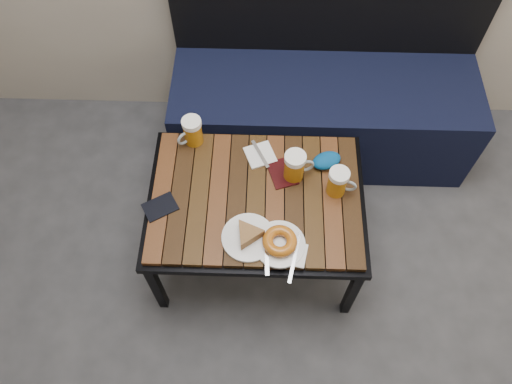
{
  "coord_description": "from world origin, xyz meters",
  "views": [
    {
      "loc": [
        -0.15,
        0.17,
        2.11
      ],
      "look_at": [
        -0.18,
        1.13,
        0.5
      ],
      "focal_mm": 35.0,
      "sensor_mm": 36.0,
      "label": 1
    }
  ],
  "objects_px": {
    "bench": "(322,106)",
    "plate_bagel": "(280,243)",
    "beer_mug_right": "(338,182)",
    "beer_mug_centre": "(295,166)",
    "cafe_table": "(256,201)",
    "beer_mug_left": "(192,131)",
    "passport_navy": "(160,207)",
    "knit_pouch": "(327,161)",
    "passport_burgundy": "(282,173)",
    "plate_pie": "(248,236)"
  },
  "relations": [
    {
      "from": "plate_bagel",
      "to": "beer_mug_centre",
      "type": "bearing_deg",
      "value": 79.65
    },
    {
      "from": "passport_navy",
      "to": "knit_pouch",
      "type": "distance_m",
      "value": 0.67
    },
    {
      "from": "beer_mug_left",
      "to": "passport_burgundy",
      "type": "relative_size",
      "value": 0.95
    },
    {
      "from": "cafe_table",
      "to": "beer_mug_left",
      "type": "relative_size",
      "value": 6.66
    },
    {
      "from": "knit_pouch",
      "to": "plate_bagel",
      "type": "bearing_deg",
      "value": -116.9
    },
    {
      "from": "bench",
      "to": "cafe_table",
      "type": "relative_size",
      "value": 1.67
    },
    {
      "from": "plate_pie",
      "to": "plate_bagel",
      "type": "bearing_deg",
      "value": -12.02
    },
    {
      "from": "plate_bagel",
      "to": "knit_pouch",
      "type": "relative_size",
      "value": 2.08
    },
    {
      "from": "passport_navy",
      "to": "knit_pouch",
      "type": "relative_size",
      "value": 1.03
    },
    {
      "from": "bench",
      "to": "passport_navy",
      "type": "bearing_deg",
      "value": -133.68
    },
    {
      "from": "beer_mug_centre",
      "to": "plate_bagel",
      "type": "xyz_separation_m",
      "value": [
        -0.06,
        -0.3,
        -0.05
      ]
    },
    {
      "from": "cafe_table",
      "to": "beer_mug_right",
      "type": "xyz_separation_m",
      "value": [
        0.31,
        0.03,
        0.11
      ]
    },
    {
      "from": "beer_mug_centre",
      "to": "cafe_table",
      "type": "bearing_deg",
      "value": -160.04
    },
    {
      "from": "bench",
      "to": "cafe_table",
      "type": "xyz_separation_m",
      "value": [
        -0.3,
        -0.63,
        0.16
      ]
    },
    {
      "from": "plate_pie",
      "to": "passport_navy",
      "type": "relative_size",
      "value": 1.6
    },
    {
      "from": "beer_mug_left",
      "to": "beer_mug_right",
      "type": "height_order",
      "value": "beer_mug_left"
    },
    {
      "from": "plate_pie",
      "to": "passport_navy",
      "type": "bearing_deg",
      "value": 160.62
    },
    {
      "from": "plate_bagel",
      "to": "plate_pie",
      "type": "bearing_deg",
      "value": 167.98
    },
    {
      "from": "cafe_table",
      "to": "beer_mug_right",
      "type": "bearing_deg",
      "value": 6.09
    },
    {
      "from": "bench",
      "to": "plate_bagel",
      "type": "relative_size",
      "value": 5.71
    },
    {
      "from": "beer_mug_right",
      "to": "beer_mug_left",
      "type": "bearing_deg",
      "value": 171.06
    },
    {
      "from": "bench",
      "to": "beer_mug_left",
      "type": "bearing_deg",
      "value": -146.22
    },
    {
      "from": "beer_mug_right",
      "to": "knit_pouch",
      "type": "height_order",
      "value": "beer_mug_right"
    },
    {
      "from": "beer_mug_centre",
      "to": "beer_mug_right",
      "type": "relative_size",
      "value": 1.07
    },
    {
      "from": "beer_mug_right",
      "to": "plate_bagel",
      "type": "height_order",
      "value": "beer_mug_right"
    },
    {
      "from": "beer_mug_centre",
      "to": "passport_burgundy",
      "type": "relative_size",
      "value": 1.0
    },
    {
      "from": "beer_mug_left",
      "to": "passport_navy",
      "type": "distance_m",
      "value": 0.34
    },
    {
      "from": "beer_mug_centre",
      "to": "passport_burgundy",
      "type": "bearing_deg",
      "value": 155.85
    },
    {
      "from": "beer_mug_centre",
      "to": "beer_mug_right",
      "type": "xyz_separation_m",
      "value": [
        0.16,
        -0.06,
        -0.0
      ]
    },
    {
      "from": "plate_bagel",
      "to": "beer_mug_left",
      "type": "bearing_deg",
      "value": 127.63
    },
    {
      "from": "beer_mug_right",
      "to": "plate_bagel",
      "type": "bearing_deg",
      "value": -120.09
    },
    {
      "from": "beer_mug_right",
      "to": "knit_pouch",
      "type": "bearing_deg",
      "value": 117.97
    },
    {
      "from": "beer_mug_left",
      "to": "beer_mug_centre",
      "type": "height_order",
      "value": "beer_mug_centre"
    },
    {
      "from": "bench",
      "to": "cafe_table",
      "type": "height_order",
      "value": "bench"
    },
    {
      "from": "beer_mug_left",
      "to": "plate_bagel",
      "type": "bearing_deg",
      "value": 86.84
    },
    {
      "from": "plate_bagel",
      "to": "passport_burgundy",
      "type": "relative_size",
      "value": 1.84
    },
    {
      "from": "plate_pie",
      "to": "beer_mug_centre",
      "type": "bearing_deg",
      "value": 58.7
    },
    {
      "from": "bench",
      "to": "beer_mug_right",
      "type": "relative_size",
      "value": 11.32
    },
    {
      "from": "bench",
      "to": "plate_bagel",
      "type": "height_order",
      "value": "bench"
    },
    {
      "from": "bench",
      "to": "passport_burgundy",
      "type": "distance_m",
      "value": 0.6
    },
    {
      "from": "beer_mug_left",
      "to": "passport_burgundy",
      "type": "xyz_separation_m",
      "value": [
        0.36,
        -0.15,
        -0.06
      ]
    },
    {
      "from": "beer_mug_centre",
      "to": "passport_navy",
      "type": "distance_m",
      "value": 0.53
    },
    {
      "from": "beer_mug_right",
      "to": "plate_bagel",
      "type": "relative_size",
      "value": 0.5
    },
    {
      "from": "beer_mug_right",
      "to": "passport_navy",
      "type": "height_order",
      "value": "beer_mug_right"
    },
    {
      "from": "beer_mug_left",
      "to": "bench",
      "type": "bearing_deg",
      "value": 172.99
    },
    {
      "from": "cafe_table",
      "to": "passport_burgundy",
      "type": "xyz_separation_m",
      "value": [
        0.1,
        0.11,
        0.05
      ]
    },
    {
      "from": "bench",
      "to": "passport_burgundy",
      "type": "relative_size",
      "value": 10.53
    },
    {
      "from": "cafe_table",
      "to": "beer_mug_centre",
      "type": "bearing_deg",
      "value": 33.53
    },
    {
      "from": "passport_burgundy",
      "to": "passport_navy",
      "type": "bearing_deg",
      "value": -178.34
    },
    {
      "from": "beer_mug_centre",
      "to": "beer_mug_left",
      "type": "bearing_deg",
      "value": 145.42
    }
  ]
}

